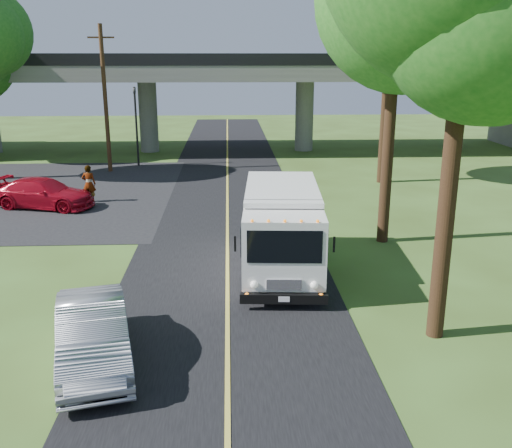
{
  "coord_description": "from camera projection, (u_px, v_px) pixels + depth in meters",
  "views": [
    {
      "loc": [
        0.09,
        -12.45,
        7.12
      ],
      "look_at": [
        1.0,
        6.23,
        1.6
      ],
      "focal_mm": 40.0,
      "sensor_mm": 36.0,
      "label": 1
    }
  ],
  "objects": [
    {
      "name": "silver_sedan",
      "position": [
        93.0,
        334.0,
        13.58
      ],
      "size": [
        2.66,
        4.84,
        1.51
      ],
      "primitive_type": "imported",
      "rotation": [
        0.0,
        0.0,
        0.24
      ],
      "color": "#93969B",
      "rests_on": "ground"
    },
    {
      "name": "traffic_signal",
      "position": [
        136.0,
        118.0,
        37.66
      ],
      "size": [
        0.18,
        0.22,
        5.2
      ],
      "color": "black",
      "rests_on": "ground"
    },
    {
      "name": "lane_line",
      "position": [
        227.0,
        235.0,
        23.51
      ],
      "size": [
        0.12,
        90.0,
        0.01
      ],
      "primitive_type": "cube",
      "color": "gold",
      "rests_on": "road"
    },
    {
      "name": "tree_right_far",
      "position": [
        394.0,
        33.0,
        31.02
      ],
      "size": [
        5.77,
        5.67,
        10.99
      ],
      "color": "#382314",
      "rests_on": "ground"
    },
    {
      "name": "step_van",
      "position": [
        282.0,
        227.0,
        19.31
      ],
      "size": [
        2.97,
        6.96,
        2.85
      ],
      "rotation": [
        0.0,
        0.0,
        -0.07
      ],
      "color": "white",
      "rests_on": "ground"
    },
    {
      "name": "red_sedan",
      "position": [
        44.0,
        193.0,
        27.68
      ],
      "size": [
        5.29,
        3.22,
        1.43
      ],
      "primitive_type": "imported",
      "rotation": [
        0.0,
        0.0,
        1.31
      ],
      "color": "maroon",
      "rests_on": "ground"
    },
    {
      "name": "ground",
      "position": [
        228.0,
        359.0,
        13.94
      ],
      "size": [
        120.0,
        120.0,
        0.0
      ],
      "primitive_type": "plane",
      "color": "#374B1B",
      "rests_on": "ground"
    },
    {
      "name": "pedestrian",
      "position": [
        89.0,
        184.0,
        28.69
      ],
      "size": [
        0.72,
        0.51,
        1.89
      ],
      "primitive_type": "imported",
      "rotation": [
        0.0,
        0.0,
        3.06
      ],
      "color": "gray",
      "rests_on": "ground"
    },
    {
      "name": "road",
      "position": [
        227.0,
        235.0,
        23.52
      ],
      "size": [
        7.0,
        90.0,
        0.02
      ],
      "primitive_type": "cube",
      "color": "black",
      "rests_on": "ground"
    },
    {
      "name": "overpass",
      "position": [
        226.0,
        91.0,
        43.31
      ],
      "size": [
        54.0,
        10.0,
        7.3
      ],
      "color": "slate",
      "rests_on": "ground"
    },
    {
      "name": "parking_lot",
      "position": [
        23.0,
        194.0,
        30.67
      ],
      "size": [
        16.0,
        18.0,
        0.01
      ],
      "primitive_type": "cube",
      "color": "black",
      "rests_on": "ground"
    },
    {
      "name": "utility_pole",
      "position": [
        105.0,
        99.0,
        35.28
      ],
      "size": [
        1.6,
        0.26,
        9.0
      ],
      "color": "#472D19",
      "rests_on": "ground"
    }
  ]
}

